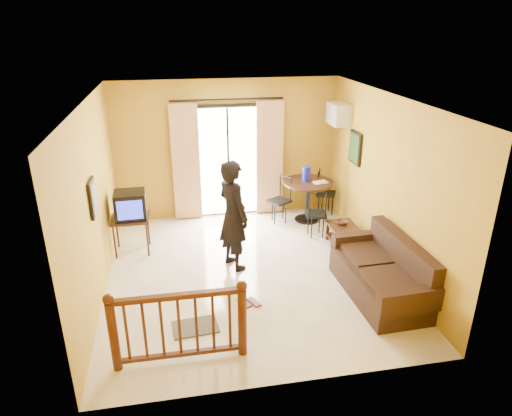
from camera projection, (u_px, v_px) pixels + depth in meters
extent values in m
plane|color=beige|center=(249.00, 273.00, 7.47)|extent=(5.00, 5.00, 0.00)
plane|color=white|center=(248.00, 99.00, 6.39)|extent=(5.00, 5.00, 0.00)
plane|color=#B78C23|center=(228.00, 150.00, 9.20)|extent=(4.50, 0.00, 4.50)
plane|color=#B78C23|center=(289.00, 277.00, 4.66)|extent=(4.50, 0.00, 4.50)
plane|color=#B78C23|center=(94.00, 203.00, 6.55)|extent=(0.00, 5.00, 5.00)
plane|color=#B78C23|center=(386.00, 184.00, 7.31)|extent=(0.00, 5.00, 5.00)
cube|color=black|center=(228.00, 162.00, 9.28)|extent=(1.34, 0.03, 2.34)
cube|color=white|center=(228.00, 162.00, 9.25)|extent=(1.20, 0.04, 2.20)
cube|color=black|center=(228.00, 163.00, 9.23)|extent=(0.04, 0.02, 2.20)
cube|color=beige|center=(186.00, 163.00, 9.04)|extent=(0.55, 0.08, 2.35)
cube|color=beige|center=(270.00, 159.00, 9.33)|extent=(0.55, 0.08, 2.35)
cylinder|color=black|center=(227.00, 99.00, 8.72)|extent=(2.20, 0.04, 0.04)
cube|color=black|center=(130.00, 219.00, 7.92)|extent=(0.66, 0.55, 0.04)
cylinder|color=black|center=(115.00, 242.00, 7.79)|extent=(0.04, 0.04, 0.64)
cylinder|color=black|center=(147.00, 239.00, 7.89)|extent=(0.04, 0.04, 0.64)
cylinder|color=black|center=(117.00, 231.00, 8.19)|extent=(0.04, 0.04, 0.64)
cylinder|color=black|center=(148.00, 229.00, 8.28)|extent=(0.04, 0.04, 0.64)
cube|color=black|center=(130.00, 205.00, 7.82)|extent=(0.54, 0.49, 0.47)
cube|color=#2836F0|center=(130.00, 210.00, 7.61)|extent=(0.42, 0.03, 0.33)
cube|color=black|center=(93.00, 198.00, 6.32)|extent=(0.04, 0.42, 0.52)
cube|color=#534C47|center=(95.00, 198.00, 6.32)|extent=(0.01, 0.34, 0.44)
cylinder|color=black|center=(308.00, 183.00, 9.11)|extent=(1.01, 1.01, 0.04)
cylinder|color=black|center=(307.00, 202.00, 9.27)|extent=(0.08, 0.08, 0.82)
cylinder|color=black|center=(307.00, 219.00, 9.42)|extent=(0.49, 0.49, 0.03)
cylinder|color=#151BCB|center=(306.00, 174.00, 9.08)|extent=(0.16, 0.16, 0.30)
cube|color=white|center=(320.00, 182.00, 9.05)|extent=(0.31, 0.23, 0.02)
cube|color=silver|center=(339.00, 114.00, 8.77)|extent=(0.30, 0.60, 0.40)
cube|color=gray|center=(331.00, 114.00, 8.74)|extent=(0.02, 0.56, 0.36)
cube|color=black|center=(355.00, 148.00, 8.39)|extent=(0.04, 0.50, 0.60)
cube|color=black|center=(354.00, 148.00, 8.38)|extent=(0.01, 0.42, 0.52)
cube|color=black|center=(346.00, 229.00, 8.13)|extent=(0.49, 0.87, 0.04)
cube|color=black|center=(345.00, 242.00, 8.23)|extent=(0.45, 0.83, 0.03)
cube|color=black|center=(342.00, 250.00, 7.82)|extent=(0.05, 0.05, 0.37)
cube|color=black|center=(364.00, 248.00, 7.88)|extent=(0.05, 0.05, 0.37)
cube|color=black|center=(328.00, 230.00, 8.52)|extent=(0.05, 0.05, 0.37)
cube|color=black|center=(347.00, 229.00, 8.59)|extent=(0.05, 0.05, 0.37)
imported|color=#5D2D1F|center=(342.00, 222.00, 8.29)|extent=(0.27, 0.27, 0.07)
cube|color=black|center=(379.00, 282.00, 6.78)|extent=(0.94, 1.79, 0.44)
cube|color=black|center=(403.00, 258.00, 6.69)|extent=(0.26, 1.76, 0.60)
cube|color=black|center=(409.00, 301.00, 5.91)|extent=(0.88, 0.21, 0.33)
cube|color=black|center=(358.00, 242.00, 7.47)|extent=(0.88, 0.21, 0.33)
cube|color=black|center=(389.00, 282.00, 6.32)|extent=(0.63, 0.74, 0.11)
cube|color=black|center=(367.00, 255.00, 7.02)|extent=(0.63, 0.74, 0.11)
imported|color=black|center=(233.00, 215.00, 7.33)|extent=(0.69, 0.80, 1.84)
cylinder|color=#471E0F|center=(114.00, 337.00, 5.25)|extent=(0.11, 0.11, 0.92)
cylinder|color=#471E0F|center=(242.00, 322.00, 5.50)|extent=(0.11, 0.11, 0.92)
sphere|color=#471E0F|center=(108.00, 299.00, 5.05)|extent=(0.13, 0.13, 0.13)
sphere|color=#471E0F|center=(242.00, 286.00, 5.30)|extent=(0.13, 0.13, 0.13)
cube|color=#471E0F|center=(177.00, 296.00, 5.19)|extent=(1.55, 0.08, 0.06)
cube|color=#471E0F|center=(181.00, 354.00, 5.51)|extent=(1.55, 0.06, 0.05)
cube|color=#4F4B3F|center=(195.00, 327.00, 6.14)|extent=(0.63, 0.45, 0.02)
cube|color=#5D2D1F|center=(244.00, 303.00, 6.64)|extent=(0.20, 0.27, 0.03)
cube|color=#5D2D1F|center=(254.00, 302.00, 6.66)|extent=(0.20, 0.27, 0.03)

